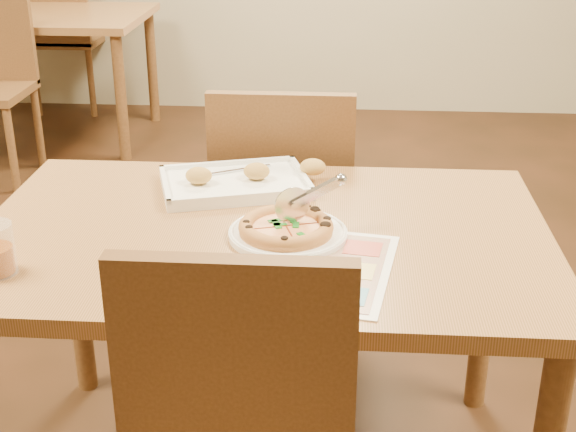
# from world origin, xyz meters

# --- Properties ---
(dining_table) EXTENTS (1.30, 0.85, 0.72)m
(dining_table) POSITION_xyz_m (0.00, 0.00, 0.63)
(dining_table) COLOR #A26A40
(dining_table) RESTS_ON ground
(chair_far) EXTENTS (0.42, 0.42, 0.47)m
(chair_far) POSITION_xyz_m (-0.00, 0.60, 0.57)
(chair_far) COLOR brown
(chair_far) RESTS_ON ground
(bg_table) EXTENTS (1.30, 0.85, 0.72)m
(bg_table) POSITION_xyz_m (-1.60, 2.80, 0.63)
(bg_table) COLOR #A26A40
(bg_table) RESTS_ON ground
(bg_chair_far) EXTENTS (0.42, 0.42, 0.47)m
(bg_chair_far) POSITION_xyz_m (-1.60, 3.30, 0.57)
(bg_chair_far) COLOR brown
(bg_chair_far) RESTS_ON ground
(plate) EXTENTS (0.32, 0.32, 0.01)m
(plate) POSITION_xyz_m (0.06, -0.04, 0.73)
(plate) COLOR white
(plate) RESTS_ON dining_table
(pizza) EXTENTS (0.21, 0.21, 0.03)m
(pizza) POSITION_xyz_m (0.06, -0.04, 0.75)
(pizza) COLOR #CA7E45
(pizza) RESTS_ON plate
(pizza_cutter) EXTENTS (0.15, 0.08, 0.09)m
(pizza_cutter) POSITION_xyz_m (0.10, -0.01, 0.80)
(pizza_cutter) COLOR silver
(pizza_cutter) RESTS_ON pizza
(appetizer_tray) EXTENTS (0.44, 0.34, 0.06)m
(appetizer_tray) POSITION_xyz_m (-0.09, 0.25, 0.74)
(appetizer_tray) COLOR white
(appetizer_tray) RESTS_ON dining_table
(menu) EXTENTS (0.32, 0.41, 0.00)m
(menu) POSITION_xyz_m (0.15, -0.19, 0.72)
(menu) COLOR white
(menu) RESTS_ON dining_table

